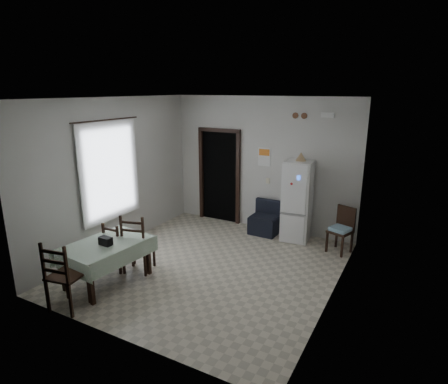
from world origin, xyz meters
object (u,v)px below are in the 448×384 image
dining_table (108,262)px  dining_chair_far_right (138,242)px  fridge (297,201)px  dining_chair_far_left (118,245)px  navy_seat (265,218)px  corner_chair (340,230)px  dining_chair_near_head (66,274)px

dining_table → dining_chair_far_right: dining_chair_far_right is taller
fridge → dining_chair_far_left: bearing=-135.2°
fridge → dining_table: size_ratio=1.26×
navy_seat → corner_chair: 1.65m
navy_seat → dining_chair_near_head: bearing=-107.0°
corner_chair → navy_seat: bearing=-167.8°
dining_chair_far_left → dining_chair_far_right: size_ratio=0.83×
navy_seat → dining_table: 3.48m
corner_chair → dining_chair_near_head: (-2.99, -3.77, 0.08)m
dining_table → dining_chair_near_head: dining_chair_near_head is taller
dining_chair_near_head → navy_seat: bearing=-119.3°
fridge → dining_chair_far_right: fridge is taller
navy_seat → corner_chair: bearing=-6.2°
dining_chair_far_right → dining_chair_far_left: bearing=2.1°
navy_seat → dining_chair_far_left: size_ratio=0.82×
corner_chair → dining_chair_near_head: bearing=-108.3°
corner_chair → dining_chair_far_left: corner_chair is taller
dining_table → dining_chair_near_head: 0.84m
dining_chair_far_right → dining_chair_near_head: size_ratio=0.99×
dining_chair_far_right → dining_chair_near_head: 1.38m
fridge → dining_chair_far_right: 3.28m
corner_chair → dining_chair_far_right: 3.75m
fridge → dining_table: bearing=-128.7°
fridge → navy_seat: (-0.70, 0.00, -0.48)m
dining_chair_near_head → dining_chair_far_left: bearing=-89.7°
navy_seat → dining_table: bearing=-112.2°
dining_table → corner_chair: bearing=50.2°
dining_table → dining_chair_far_left: bearing=118.8°
dining_chair_far_right → dining_chair_near_head: dining_chair_near_head is taller
navy_seat → dining_chair_far_right: dining_chair_far_right is taller
navy_seat → dining_chair_near_head: (-1.36, -4.00, 0.17)m
dining_chair_far_left → dining_chair_far_right: dining_chair_far_right is taller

